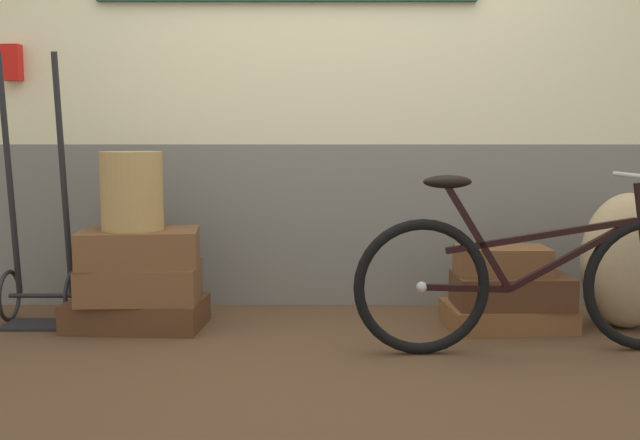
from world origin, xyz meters
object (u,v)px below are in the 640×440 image
Objects in this scene: suitcase_2 at (141,248)px; bicycle at (536,280)px; suitcase_5 at (503,261)px; burlap_sack at (629,261)px; wicker_basket at (133,191)px; suitcase_1 at (141,283)px; suitcase_4 at (512,290)px; luggage_trolley at (40,257)px; suitcase_3 at (508,316)px; suitcase_0 at (138,313)px.

bicycle is (1.90, -0.43, -0.08)m from suitcase_2.
suitcase_5 is 0.66× the size of burlap_sack.
wicker_basket is (-0.03, 0.01, 0.29)m from suitcase_2.
suitcase_4 is at bearing -3.12° from suitcase_1.
luggage_trolley reaches higher than wicker_basket.
wicker_basket reaches higher than bicycle.
suitcase_1 is 1.95m from bicycle.
bicycle is at bearing -12.82° from wicker_basket.
bicycle is at bearing -93.50° from suitcase_3.
bicycle reaches higher than burlap_sack.
luggage_trolley is at bearing 175.82° from suitcase_4.
suitcase_1 is 0.42× the size of luggage_trolley.
suitcase_0 is at bearing 21.59° from wicker_basket.
suitcase_0 is at bearing 167.05° from bicycle.
suitcase_1 is at bearing -12.15° from luggage_trolley.
luggage_trolley reaches higher than suitcase_3.
luggage_trolley reaches higher than bicycle.
suitcase_0 is 1.10× the size of suitcase_3.
wicker_basket reaches higher than suitcase_4.
suitcase_2 reaches higher than suitcase_1.
suitcase_3 is at bearing 90.85° from bicycle.
suitcase_4 is (0.01, -0.03, 0.14)m from suitcase_3.
suitcase_5 is at bearing 3.67° from suitcase_0.
suitcase_3 is (1.90, 0.02, -0.36)m from suitcase_2.
suitcase_0 is 1.72× the size of wicker_basket.
suitcase_2 is 0.29m from wicker_basket.
bicycle is at bearing -91.43° from suitcase_4.
suitcase_2 is at bearing 176.22° from suitcase_3.
suitcase_1 reaches higher than suitcase_0.
burlap_sack is (2.54, -0.00, -0.36)m from wicker_basket.
suitcase_0 is 0.41× the size of bicycle.
wicker_basket is (-1.94, 0.02, 0.51)m from suitcase_4.
wicker_basket is at bearing 175.94° from suitcase_3.
bicycle is at bearing -15.48° from suitcase_1.
suitcase_1 reaches higher than suitcase_4.
bicycle reaches higher than suitcase_0.
bicycle reaches higher than suitcase_5.
suitcase_1 is 1.86m from suitcase_5.
suitcase_2 is 2.51m from burlap_sack.
suitcase_0 is 1.90m from suitcase_5.
suitcase_3 is at bearing 178.97° from burlap_sack.
suitcase_1 is at bearing 178.55° from suitcase_4.
bicycle is at bearing -19.24° from suitcase_2.
burlap_sack is (0.61, -0.01, 0.29)m from suitcase_3.
suitcase_5 is (1.88, -0.01, 0.28)m from suitcase_0.
bicycle reaches higher than suitcase_3.
burlap_sack is (2.50, 0.01, -0.07)m from suitcase_2.
wicker_basket reaches higher than suitcase_5.
suitcase_4 is at bearing -6.88° from suitcase_2.
wicker_basket is at bearing 158.08° from suitcase_2.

